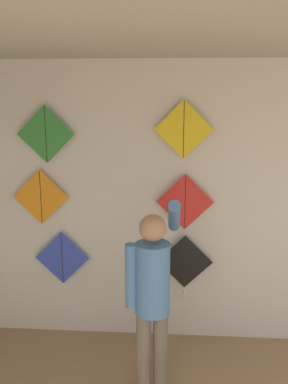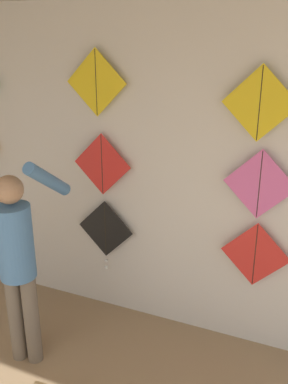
# 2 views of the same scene
# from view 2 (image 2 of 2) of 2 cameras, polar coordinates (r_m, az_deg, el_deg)

# --- Properties ---
(back_panel) EXTENTS (5.63, 0.06, 2.80)m
(back_panel) POSITION_cam_2_polar(r_m,az_deg,el_deg) (3.84, -4.78, 3.05)
(back_panel) COLOR silver
(back_panel) RESTS_ON ground
(shopkeeper) EXTENTS (0.43, 0.62, 1.70)m
(shopkeeper) POSITION_cam_2_polar(r_m,az_deg,el_deg) (3.42, -16.50, -8.04)
(shopkeeper) COLOR #726656
(shopkeeper) RESTS_ON ground
(kite_1) EXTENTS (0.55, 0.04, 0.69)m
(kite_1) POSITION_cam_2_polar(r_m,az_deg,el_deg) (3.97, -5.14, -5.27)
(kite_1) COLOR black
(kite_2) EXTENTS (0.55, 0.01, 0.55)m
(kite_2) POSITION_cam_2_polar(r_m,az_deg,el_deg) (3.56, 14.59, -8.09)
(kite_2) COLOR red
(kite_4) EXTENTS (0.55, 0.01, 0.55)m
(kite_4) POSITION_cam_2_polar(r_m,az_deg,el_deg) (3.75, -5.61, 3.66)
(kite_4) COLOR red
(kite_5) EXTENTS (0.55, 0.01, 0.55)m
(kite_5) POSITION_cam_2_polar(r_m,az_deg,el_deg) (3.33, 15.16, 0.97)
(kite_5) COLOR pink
(kite_7) EXTENTS (0.55, 0.01, 0.55)m
(kite_7) POSITION_cam_2_polar(r_m,az_deg,el_deg) (3.63, -6.39, 14.29)
(kite_7) COLOR yellow
(kite_8) EXTENTS (0.55, 0.01, 0.55)m
(kite_8) POSITION_cam_2_polar(r_m,az_deg,el_deg) (3.20, 15.20, 11.31)
(kite_8) COLOR yellow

